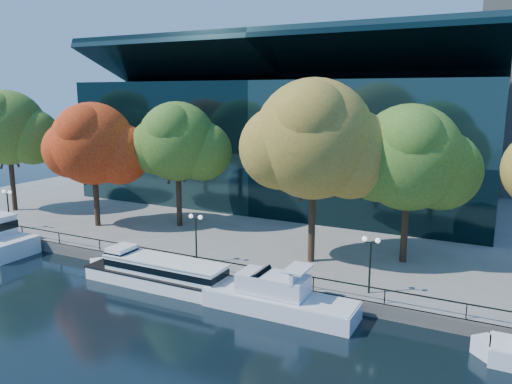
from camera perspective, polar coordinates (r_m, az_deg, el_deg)
The scene contains 14 objects.
ground at distance 38.27m, azimuth -9.75°, elevation -11.44°, with size 160.00×160.00×0.00m, color black.
promenade at distance 69.43m, azimuth 8.36°, elevation -0.63°, with size 90.00×67.08×1.00m.
railing at distance 40.06m, azimuth -7.06°, elevation -7.35°, with size 88.20×0.08×0.99m.
convention_building at distance 65.38m, azimuth 3.93°, elevation 5.83°, with size 50.00×24.57×21.43m.
tour_boat at distance 39.75m, azimuth -11.25°, elevation -8.87°, with size 13.98×3.12×2.65m.
cruiser_near at distance 34.70m, azimuth 2.03°, elevation -11.83°, with size 11.75×3.02×3.40m.
tree_0 at distance 64.30m, azimuth -26.47°, elevation 6.44°, with size 10.74×8.81×14.05m.
tree_1 at distance 53.39m, azimuth -18.05°, elevation 5.07°, with size 10.49×8.60×12.79m.
tree_2 at distance 51.32m, azimuth -8.87°, elevation 5.52°, with size 10.07×8.26×12.86m.
tree_3 at distance 39.65m, azimuth 6.84°, elevation 5.72°, with size 11.97×9.81×14.88m.
tree_4 at distance 41.32m, azimuth 17.28°, elevation 3.52°, with size 10.60×8.69×12.88m.
lamp_0 at distance 56.46m, azimuth -26.52°, elevation -0.85°, with size 1.26×0.36×4.03m.
lamp_1 at distance 40.80m, azimuth -6.89°, elevation -4.00°, with size 1.26×0.36×4.03m.
lamp_2 at distance 35.21m, azimuth 12.96°, elevation -6.70°, with size 1.26×0.36×4.03m.
Camera 1 is at (21.39, -28.14, 14.66)m, focal length 35.00 mm.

